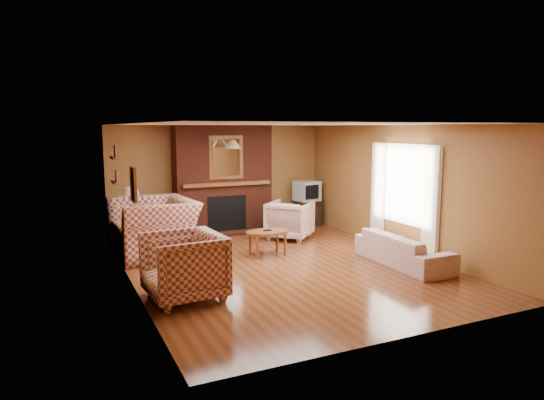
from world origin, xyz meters
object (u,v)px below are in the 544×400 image
floral_sofa (403,249)px  table_lamp (131,201)px  coffee_table (267,234)px  side_table (133,232)px  plaid_armchair (184,266)px  plaid_loveseat (153,227)px  fireplace (223,180)px  crt_tv (307,191)px  tv_stand (307,213)px  floral_armchair (290,220)px

floral_sofa → table_lamp: 5.26m
coffee_table → side_table: bearing=140.4°
plaid_armchair → coffee_table: (2.00, 1.65, -0.07)m
plaid_armchair → plaid_loveseat: bearing=173.7°
floral_sofa → side_table: (-4.00, 3.36, 0.00)m
fireplace → plaid_armchair: size_ratio=2.35×
plaid_loveseat → crt_tv: size_ratio=2.69×
plaid_loveseat → table_lamp: table_lamp is taller
side_table → tv_stand: bearing=4.8°
floral_armchair → tv_stand: bearing=-86.0°
floral_sofa → coffee_table: (-1.85, 1.58, 0.12)m
floral_sofa → floral_armchair: bearing=19.0°
table_lamp → tv_stand: table_lamp is taller
plaid_armchair → floral_sofa: plaid_armchair is taller
crt_tv → coffee_table: bearing=-133.2°
plaid_loveseat → table_lamp: (-0.25, 0.84, 0.38)m
floral_sofa → crt_tv: crt_tv is taller
floral_sofa → coffee_table: 2.44m
plaid_armchair → coffee_table: bearing=125.3°
side_table → crt_tv: 4.20m
fireplace → plaid_armchair: bearing=-116.2°
plaid_loveseat → side_table: plaid_loveseat is taller
floral_armchair → side_table: size_ratio=1.59×
plaid_loveseat → coffee_table: plaid_loveseat is taller
side_table → tv_stand: size_ratio=0.92×
plaid_loveseat → plaid_armchair: size_ratio=1.56×
fireplace → coffee_table: fireplace is taller
table_lamp → tv_stand: (4.15, 0.35, -0.60)m
floral_armchair → coffee_table: size_ratio=1.05×
fireplace → crt_tv: bearing=-5.3°
side_table → table_lamp: size_ratio=0.90×
side_table → tv_stand: (4.15, 0.35, 0.03)m
plaid_armchair → floral_sofa: size_ratio=0.54×
plaid_loveseat → table_lamp: size_ratio=2.57×
coffee_table → floral_sofa: bearing=-40.5°
coffee_table → table_lamp: table_lamp is taller
plaid_loveseat → coffee_table: 2.13m
side_table → table_lamp: table_lamp is taller
fireplace → plaid_armchair: (-1.95, -3.96, -0.72)m
fireplace → crt_tv: size_ratio=4.05×
tv_stand → crt_tv: 0.54m
plaid_loveseat → tv_stand: plaid_loveseat is taller
fireplace → plaid_loveseat: size_ratio=1.50×
table_lamp → tv_stand: 4.21m
tv_stand → side_table: bearing=-175.4°
coffee_table → tv_stand: size_ratio=1.38×
plaid_armchair → crt_tv: crt_tv is taller
floral_armchair → table_lamp: 3.27m
floral_armchair → coffee_table: bearing=93.0°
table_lamp → crt_tv: 4.16m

